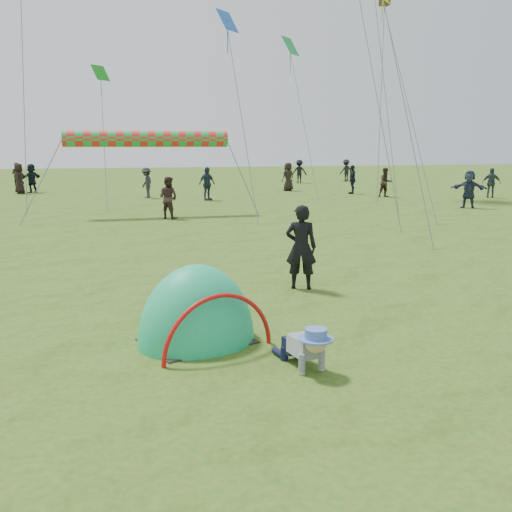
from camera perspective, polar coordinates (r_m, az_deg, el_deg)
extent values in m
plane|color=#285317|center=(7.60, 13.72, -11.02)|extent=(140.00, 140.00, 0.00)
ellipsoid|color=#189E86|center=(8.45, -5.92, -8.49)|extent=(2.14, 1.95, 2.28)
imported|color=black|center=(11.27, 4.52, 0.89)|extent=(0.71, 0.59, 1.68)
imported|color=#32281D|center=(32.60, 12.84, 7.19)|extent=(0.79, 0.62, 1.62)
imported|color=#253544|center=(29.93, -4.93, 7.21)|extent=(1.09, 0.88, 1.73)
imported|color=black|center=(46.51, 8.99, 8.46)|extent=(1.25, 0.91, 1.74)
imported|color=black|center=(36.80, -22.61, 7.16)|extent=(0.69, 0.94, 1.78)
imported|color=#242C45|center=(27.88, 20.53, 6.28)|extent=(1.53, 1.43, 1.72)
imported|color=black|center=(44.08, -22.80, 7.54)|extent=(0.98, 0.89, 1.63)
imported|color=#2E3C44|center=(33.86, 22.48, 6.77)|extent=(1.01, 0.87, 1.62)
imported|color=#252429|center=(31.78, -10.89, 7.20)|extent=(0.86, 1.19, 1.65)
imported|color=black|center=(36.30, 3.23, 7.92)|extent=(1.01, 0.84, 1.77)
imported|color=black|center=(37.33, -21.53, 7.25)|extent=(1.44, 1.57, 1.75)
imported|color=#392725|center=(22.55, -8.77, 5.78)|extent=(1.01, 0.98, 1.63)
imported|color=black|center=(34.38, 9.61, 7.55)|extent=(0.87, 1.06, 1.69)
imported|color=black|center=(43.99, 4.35, 8.43)|extent=(1.25, 0.90, 1.76)
cylinder|color=red|center=(23.77, -10.83, 11.43)|extent=(6.51, 0.64, 0.64)
plane|color=#15891A|center=(30.62, -15.29, 17.25)|extent=(0.93, 0.93, 0.76)
plane|color=green|center=(35.27, 3.46, 20.23)|extent=(1.30, 1.30, 1.06)
plane|color=blue|center=(25.71, -2.87, 22.44)|extent=(1.09, 1.09, 0.89)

